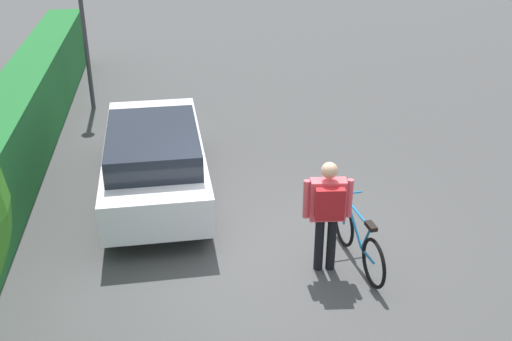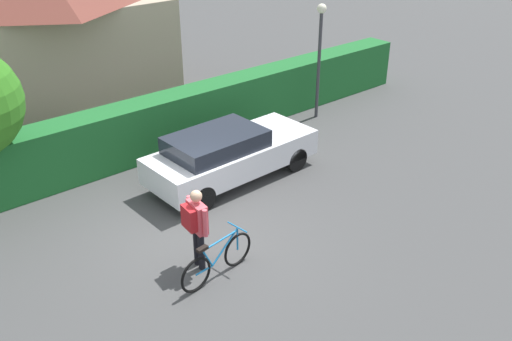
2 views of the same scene
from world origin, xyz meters
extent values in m
plane|color=#434343|center=(0.00, 0.00, 0.00)|extent=(60.00, 60.00, 0.00)
cube|color=silver|center=(2.11, 1.64, 0.63)|extent=(4.37, 1.75, 0.63)
cube|color=#1E232D|center=(1.62, 1.63, 1.15)|extent=(2.30, 1.50, 0.41)
cylinder|color=black|center=(3.56, 2.41, 0.31)|extent=(0.63, 0.20, 0.62)
cylinder|color=black|center=(3.60, 0.95, 0.31)|extent=(0.63, 0.20, 0.62)
cylinder|color=black|center=(0.62, 2.34, 0.31)|extent=(0.63, 0.20, 0.62)
cylinder|color=black|center=(0.66, 0.87, 0.31)|extent=(0.63, 0.20, 0.62)
torus|color=black|center=(0.04, -1.16, 0.35)|extent=(0.70, 0.13, 0.70)
torus|color=black|center=(-1.02, -1.29, 0.35)|extent=(0.70, 0.13, 0.70)
cylinder|color=#1972B2|center=(-0.29, -1.20, 0.58)|extent=(0.68, 0.12, 0.53)
cylinder|color=#1972B2|center=(-0.73, -1.25, 0.56)|extent=(0.26, 0.07, 0.48)
cylinder|color=#1972B2|center=(-0.42, -1.22, 0.78)|extent=(0.83, 0.14, 0.05)
cylinder|color=#1972B2|center=(-0.82, -1.27, 0.34)|extent=(0.41, 0.08, 0.05)
cylinder|color=#1972B2|center=(0.04, -1.16, 0.59)|extent=(0.04, 0.04, 0.48)
cube|color=black|center=(-0.84, -1.27, 0.83)|extent=(0.23, 0.13, 0.06)
cylinder|color=#1972B2|center=(0.04, -1.16, 0.86)|extent=(0.09, 0.50, 0.03)
cylinder|color=black|center=(-0.54, -0.64, 0.41)|extent=(0.13, 0.13, 0.83)
cylinder|color=black|center=(-0.56, -0.81, 0.41)|extent=(0.13, 0.13, 0.83)
cube|color=#DB4C56|center=(-0.55, -0.73, 1.12)|extent=(0.25, 0.50, 0.59)
sphere|color=tan|center=(-0.55, -0.73, 1.56)|extent=(0.22, 0.22, 0.22)
cylinder|color=#DB4C56|center=(-0.52, -0.44, 1.14)|extent=(0.09, 0.09, 0.56)
cylinder|color=#DB4C56|center=(-0.58, -1.02, 1.14)|extent=(0.09, 0.09, 0.56)
cube|color=#A8191E|center=(-0.71, -0.71, 1.15)|extent=(0.20, 0.40, 0.45)
cylinder|color=#38383D|center=(6.60, 3.16, 1.60)|extent=(0.10, 0.10, 3.21)
camera|label=1|loc=(-7.62, 1.25, 5.14)|focal=43.18mm
camera|label=2|loc=(-5.32, -8.07, 6.67)|focal=39.16mm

